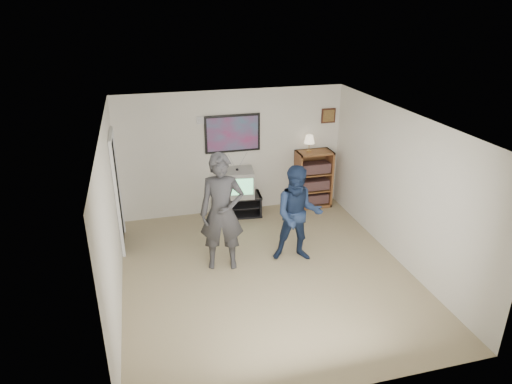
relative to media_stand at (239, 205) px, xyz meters
name	(u,v)px	position (x,y,z in m)	size (l,w,h in m)	color
room_shell	(261,194)	(-0.05, -1.88, 1.03)	(4.51, 5.00, 2.51)	#90835B
media_stand	(239,205)	(0.00, 0.00, 0.00)	(0.91, 0.56, 0.44)	black
crt_television	(237,183)	(-0.03, 0.00, 0.49)	(0.63, 0.53, 0.53)	gray
bookshelf	(313,179)	(1.61, 0.05, 0.38)	(0.73, 0.42, 1.21)	brown
table_lamp	(309,143)	(1.49, 0.08, 1.16)	(0.22, 0.22, 0.34)	#FFEAC1
person_tall	(222,213)	(-0.68, -1.81, 0.75)	(0.71, 0.46, 1.94)	#323235
person_short	(298,214)	(0.56, -1.90, 0.61)	(0.81, 0.63, 1.65)	#192846
controller_left	(220,197)	(-0.66, -1.59, 0.91)	(0.03, 0.12, 0.03)	white
controller_right	(295,199)	(0.58, -1.68, 0.79)	(0.04, 0.13, 0.04)	white
poster	(233,134)	(-0.05, 0.25, 1.43)	(1.10, 0.03, 0.75)	black
air_vent	(204,120)	(-0.60, 0.25, 1.73)	(0.28, 0.02, 0.14)	white
small_picture	(328,116)	(1.95, 0.25, 1.66)	(0.30, 0.03, 0.30)	#341910
doorway	(117,193)	(-2.29, -0.63, 0.78)	(0.03, 0.85, 2.00)	black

